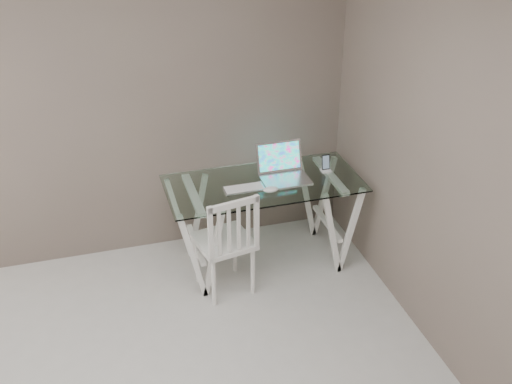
# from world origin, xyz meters

# --- Properties ---
(room) EXTENTS (4.50, 4.52, 2.71)m
(room) POSITION_xyz_m (-0.06, 0.02, 1.72)
(room) COLOR #B2B0AB
(room) RESTS_ON ground
(desk) EXTENTS (1.50, 0.70, 0.75)m
(desk) POSITION_xyz_m (1.17, 1.72, 0.38)
(desk) COLOR silver
(desk) RESTS_ON ground
(chair) EXTENTS (0.46, 0.46, 0.87)m
(chair) POSITION_xyz_m (0.81, 1.42, 0.48)
(chair) COLOR white
(chair) RESTS_ON ground
(laptop) EXTENTS (0.37, 0.33, 0.25)m
(laptop) POSITION_xyz_m (1.34, 1.77, 0.81)
(laptop) COLOR silver
(laptop) RESTS_ON desk
(keyboard) EXTENTS (0.31, 0.13, 0.01)m
(keyboard) POSITION_xyz_m (1.00, 1.67, 0.75)
(keyboard) COLOR silver
(keyboard) RESTS_ON desk
(mouse) EXTENTS (0.12, 0.07, 0.04)m
(mouse) POSITION_xyz_m (1.18, 1.57, 0.77)
(mouse) COLOR white
(mouse) RESTS_ON desk
(phone_dock) EXTENTS (0.07, 0.07, 0.14)m
(phone_dock) POSITION_xyz_m (1.70, 1.77, 0.78)
(phone_dock) COLOR white
(phone_dock) RESTS_ON desk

